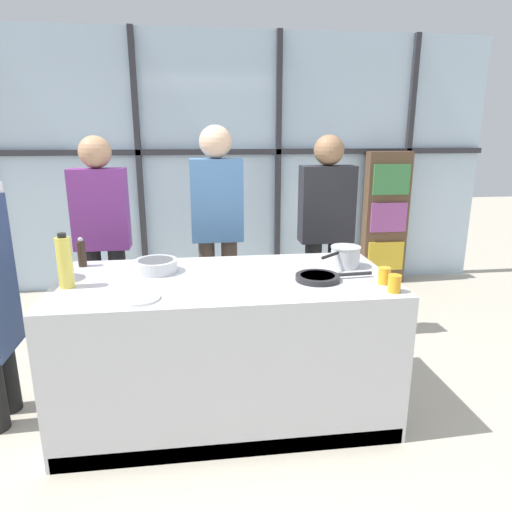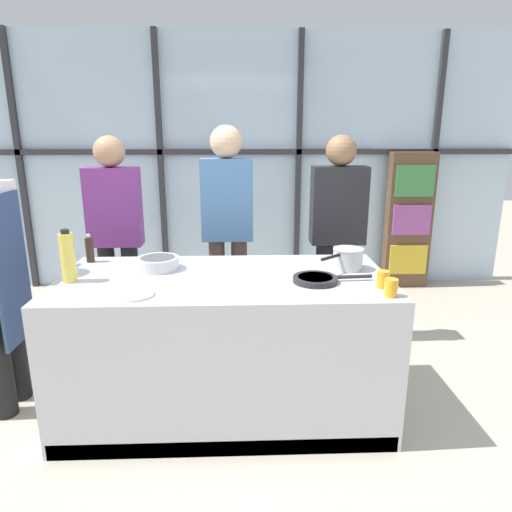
% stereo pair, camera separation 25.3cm
% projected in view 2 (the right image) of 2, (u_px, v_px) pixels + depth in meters
% --- Properties ---
extents(ground_plane, '(18.00, 18.00, 0.00)m').
position_uv_depth(ground_plane, '(227.00, 407.00, 3.02)').
color(ground_plane, '#BCB29E').
extents(back_window_wall, '(6.40, 0.10, 2.80)m').
position_uv_depth(back_window_wall, '(230.00, 164.00, 5.13)').
color(back_window_wall, silver).
rests_on(back_window_wall, ground_plane).
extents(bookshelf, '(0.51, 0.19, 1.54)m').
position_uv_depth(bookshelf, '(409.00, 221.00, 5.19)').
color(bookshelf, brown).
rests_on(bookshelf, ground_plane).
extents(demo_island, '(2.01, 0.96, 0.91)m').
position_uv_depth(demo_island, '(226.00, 345.00, 2.90)').
color(demo_island, silver).
rests_on(demo_island, ground_plane).
extents(spectator_far_left, '(0.42, 0.24, 1.73)m').
position_uv_depth(spectator_far_left, '(116.00, 229.00, 3.68)').
color(spectator_far_left, black).
rests_on(spectator_far_left, ground_plane).
extents(spectator_center_left, '(0.41, 0.25, 1.81)m').
position_uv_depth(spectator_center_left, '(227.00, 221.00, 3.69)').
color(spectator_center_left, '#47382D').
rests_on(spectator_center_left, ground_plane).
extents(spectator_center_right, '(0.44, 0.24, 1.74)m').
position_uv_depth(spectator_center_right, '(337.00, 228.00, 3.74)').
color(spectator_center_right, black).
rests_on(spectator_center_right, ground_plane).
extents(frying_pan, '(0.47, 0.26, 0.04)m').
position_uv_depth(frying_pan, '(317.00, 279.00, 2.67)').
color(frying_pan, '#232326').
rests_on(frying_pan, demo_island).
extents(saucepan, '(0.30, 0.27, 0.14)m').
position_uv_depth(saucepan, '(348.00, 258.00, 2.91)').
color(saucepan, silver).
rests_on(saucepan, demo_island).
extents(white_plate, '(0.22, 0.22, 0.01)m').
position_uv_depth(white_plate, '(133.00, 294.00, 2.46)').
color(white_plate, white).
rests_on(white_plate, demo_island).
extents(mixing_bowl, '(0.27, 0.27, 0.08)m').
position_uv_depth(mixing_bowl, '(158.00, 263.00, 2.91)').
color(mixing_bowl, silver).
rests_on(mixing_bowl, demo_island).
extents(oil_bottle, '(0.08, 0.08, 0.31)m').
position_uv_depth(oil_bottle, '(68.00, 257.00, 2.65)').
color(oil_bottle, '#E0CC4C').
rests_on(oil_bottle, demo_island).
extents(pepper_grinder, '(0.05, 0.05, 0.20)m').
position_uv_depth(pepper_grinder, '(90.00, 249.00, 3.07)').
color(pepper_grinder, '#332319').
rests_on(pepper_grinder, demo_island).
extents(juice_glass_near, '(0.07, 0.07, 0.10)m').
position_uv_depth(juice_glass_near, '(391.00, 288.00, 2.43)').
color(juice_glass_near, orange).
rests_on(juice_glass_near, demo_island).
extents(juice_glass_far, '(0.07, 0.07, 0.10)m').
position_uv_depth(juice_glass_far, '(383.00, 279.00, 2.57)').
color(juice_glass_far, orange).
rests_on(juice_glass_far, demo_island).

